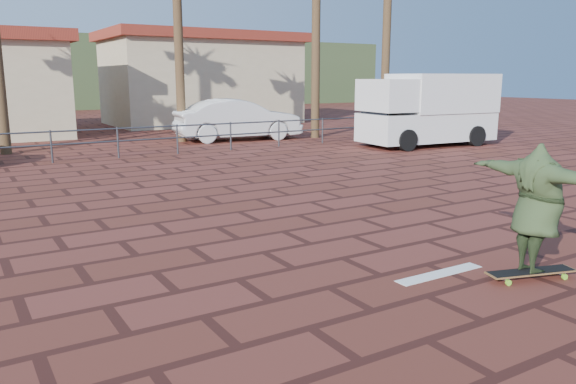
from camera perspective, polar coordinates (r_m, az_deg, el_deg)
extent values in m
plane|color=maroon|center=(8.16, 5.57, -6.71)|extent=(120.00, 120.00, 0.00)
cube|color=white|center=(7.76, 15.16, -8.02)|extent=(1.40, 0.22, 0.01)
cylinder|color=#47494F|center=(18.48, -22.90, 4.27)|extent=(0.06, 0.06, 1.00)
cylinder|color=#47494F|center=(18.88, -16.89, 4.82)|extent=(0.06, 0.06, 1.00)
cylinder|color=#47494F|center=(19.47, -11.18, 5.29)|extent=(0.06, 0.06, 1.00)
cylinder|color=#47494F|center=(20.25, -5.85, 5.68)|extent=(0.06, 0.06, 1.00)
cylinder|color=#47494F|center=(21.18, -0.94, 5.99)|extent=(0.06, 0.06, 1.00)
cylinder|color=#47494F|center=(22.26, 3.53, 6.24)|extent=(0.06, 0.06, 1.00)
cylinder|color=#47494F|center=(23.46, 7.57, 6.43)|extent=(0.06, 0.06, 1.00)
cylinder|color=#47494F|center=(24.76, 11.20, 6.58)|extent=(0.06, 0.06, 1.00)
cylinder|color=#47494F|center=(18.83, -16.97, 6.18)|extent=(24.00, 0.05, 0.05)
cylinder|color=#47494F|center=(18.87, -16.90, 4.97)|extent=(24.00, 0.05, 0.05)
cylinder|color=brown|center=(23.18, -10.99, 13.07)|extent=(0.36, 0.36, 6.50)
cylinder|color=brown|center=(24.41, 2.85, 14.70)|extent=(0.36, 0.36, 7.80)
cylinder|color=brown|center=(25.48, 9.98, 15.54)|extent=(0.36, 0.36, 8.80)
cube|color=beige|center=(32.73, -8.75, 10.89)|extent=(10.00, 6.00, 4.50)
cube|color=maroon|center=(32.80, -8.89, 15.26)|extent=(10.60, 6.60, 0.50)
cube|color=#384C28|center=(56.37, -27.15, 10.76)|extent=(70.00, 18.00, 6.00)
cube|color=olive|center=(7.91, 23.46, -7.44)|extent=(1.23, 0.60, 0.02)
cube|color=black|center=(7.91, 23.47, -7.35)|extent=(1.18, 0.56, 0.00)
cube|color=silver|center=(7.68, 20.98, -8.06)|extent=(0.12, 0.21, 0.03)
cube|color=silver|center=(8.18, 25.76, -7.27)|extent=(0.12, 0.21, 0.03)
cylinder|color=#7CC82A|center=(7.60, 21.49, -8.57)|extent=(0.08, 0.05, 0.08)
cylinder|color=#7CC82A|center=(7.79, 20.45, -8.02)|extent=(0.08, 0.05, 0.08)
cylinder|color=#7CC82A|center=(8.10, 26.29, -7.74)|extent=(0.08, 0.05, 0.08)
cylinder|color=#7CC82A|center=(8.28, 25.20, -7.25)|extent=(0.08, 0.05, 0.08)
imported|color=#304123|center=(7.70, 23.96, -1.53)|extent=(0.73, 2.06, 1.64)
cube|color=silver|center=(22.16, 13.91, 6.47)|extent=(5.34, 2.54, 1.06)
cube|color=silver|center=(22.53, 15.39, 9.66)|extent=(4.01, 2.52, 1.44)
cube|color=silver|center=(20.95, 10.21, 9.65)|extent=(1.71, 2.23, 1.15)
cube|color=black|center=(20.61, 8.76, 8.46)|extent=(0.19, 1.63, 0.62)
cylinder|color=black|center=(20.32, 11.98, 5.18)|extent=(0.79, 0.33, 0.77)
cylinder|color=black|center=(21.92, 8.69, 5.74)|extent=(0.79, 0.33, 0.77)
cylinder|color=black|center=(22.49, 18.53, 5.43)|extent=(0.79, 0.33, 0.77)
cylinder|color=black|center=(23.95, 15.12, 5.96)|extent=(0.79, 0.33, 0.77)
imported|color=silver|center=(23.49, -5.11, 7.34)|extent=(5.33, 2.44, 1.69)
cylinder|color=gray|center=(24.22, 11.42, 8.23)|extent=(0.07, 0.07, 2.49)
cube|color=#193FB2|center=(24.19, 11.52, 10.64)|extent=(0.49, 0.24, 0.51)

